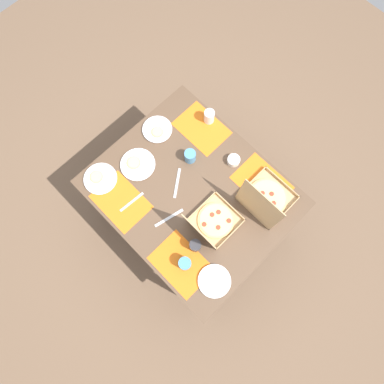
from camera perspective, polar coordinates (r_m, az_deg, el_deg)
ground_plane at (r=2.89m, az=0.00°, el=-4.00°), size 6.00×6.00×0.00m
dining_table at (r=2.30m, az=0.00°, el=-0.74°), size 1.27×1.06×0.72m
placemat_near_left at (r=2.26m, az=11.99°, el=1.61°), size 0.36×0.26×0.00m
placemat_near_right at (r=2.37m, az=1.68°, el=10.98°), size 0.36×0.26×0.00m
placemat_far_left at (r=2.11m, az=-1.89°, el=-12.32°), size 0.36×0.26×0.00m
placemat_far_right at (r=2.23m, az=-12.19°, el=-1.62°), size 0.36×0.26×0.00m
pizza_box_edge_far at (r=2.10m, az=3.57°, el=-5.36°), size 0.27×0.31×0.30m
pizza_box_corner_right at (r=2.18m, az=12.56°, el=-1.25°), size 0.30×0.31×0.34m
plate_far_left at (r=2.36m, az=-6.02°, el=10.65°), size 0.21×0.21×0.03m
plate_near_left at (r=2.10m, az=3.89°, el=-15.11°), size 0.20×0.20×0.02m
plate_far_right at (r=2.28m, az=-9.41°, el=4.73°), size 0.24×0.24×0.03m
plate_middle at (r=2.30m, az=-15.60°, el=2.25°), size 0.22×0.22×0.03m
cup_clear_left at (r=2.08m, az=0.56°, el=-9.24°), size 0.07×0.07×0.09m
cup_red at (r=2.36m, az=2.99°, el=12.91°), size 0.07×0.07×0.10m
cup_spare at (r=2.07m, az=-1.24°, el=-12.27°), size 0.08×0.08×0.09m
cup_dark at (r=2.23m, az=-0.34°, el=6.22°), size 0.08×0.08×0.09m
condiment_bowl at (r=2.26m, az=7.20°, el=5.45°), size 0.09×0.09×0.04m
knife_by_far_right at (r=2.15m, az=-3.99°, el=-4.48°), size 0.07×0.21×0.00m
fork_by_far_left at (r=2.21m, az=-10.38°, el=-1.71°), size 0.03×0.19×0.00m
knife_by_near_left at (r=2.21m, az=-2.59°, el=1.56°), size 0.14×0.18×0.00m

